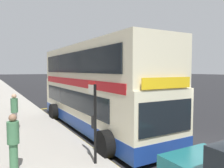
{
  "coord_description": "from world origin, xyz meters",
  "views": [
    {
      "loc": [
        -7.44,
        -5.75,
        3.14
      ],
      "look_at": [
        -1.64,
        4.44,
        2.38
      ],
      "focal_mm": 35.08,
      "sensor_mm": 36.0,
      "label": 1
    }
  ],
  "objects_px": {
    "parked_car_maroon_across": "(83,85)",
    "pedestrian_waiting_near_sign": "(14,110)",
    "double_decker_bus": "(95,90)",
    "pedestrian_further_back": "(13,140)",
    "bus_stop_sign": "(94,115)",
    "parked_car_silver_kerbside": "(117,91)"
  },
  "relations": [
    {
      "from": "parked_car_maroon_across",
      "to": "pedestrian_waiting_near_sign",
      "type": "relative_size",
      "value": 2.3
    },
    {
      "from": "double_decker_bus",
      "to": "pedestrian_waiting_near_sign",
      "type": "height_order",
      "value": "double_decker_bus"
    },
    {
      "from": "double_decker_bus",
      "to": "pedestrian_further_back",
      "type": "bearing_deg",
      "value": -139.68
    },
    {
      "from": "double_decker_bus",
      "to": "bus_stop_sign",
      "type": "height_order",
      "value": "double_decker_bus"
    },
    {
      "from": "bus_stop_sign",
      "to": "pedestrian_waiting_near_sign",
      "type": "relative_size",
      "value": 1.44
    },
    {
      "from": "bus_stop_sign",
      "to": "parked_car_silver_kerbside",
      "type": "distance_m",
      "value": 16.9
    },
    {
      "from": "bus_stop_sign",
      "to": "parked_car_maroon_across",
      "type": "distance_m",
      "value": 26.37
    },
    {
      "from": "pedestrian_waiting_near_sign",
      "to": "parked_car_silver_kerbside",
      "type": "bearing_deg",
      "value": 37.62
    },
    {
      "from": "bus_stop_sign",
      "to": "parked_car_maroon_across",
      "type": "bearing_deg",
      "value": 68.72
    },
    {
      "from": "pedestrian_further_back",
      "to": "parked_car_silver_kerbside",
      "type": "bearing_deg",
      "value": 49.01
    },
    {
      "from": "parked_car_maroon_across",
      "to": "bus_stop_sign",
      "type": "bearing_deg",
      "value": -111.71
    },
    {
      "from": "parked_car_maroon_across",
      "to": "parked_car_silver_kerbside",
      "type": "bearing_deg",
      "value": -91.65
    },
    {
      "from": "bus_stop_sign",
      "to": "parked_car_silver_kerbside",
      "type": "xyz_separation_m",
      "value": [
        9.34,
        14.05,
        -0.89
      ]
    },
    {
      "from": "bus_stop_sign",
      "to": "double_decker_bus",
      "type": "bearing_deg",
      "value": 64.62
    },
    {
      "from": "parked_car_maroon_across",
      "to": "pedestrian_waiting_near_sign",
      "type": "xyz_separation_m",
      "value": [
        -11.39,
        -19.11,
        0.34
      ]
    },
    {
      "from": "double_decker_bus",
      "to": "pedestrian_further_back",
      "type": "xyz_separation_m",
      "value": [
        -4.39,
        -3.73,
        -0.99
      ]
    },
    {
      "from": "pedestrian_waiting_near_sign",
      "to": "bus_stop_sign",
      "type": "bearing_deg",
      "value": -71.51
    },
    {
      "from": "double_decker_bus",
      "to": "bus_stop_sign",
      "type": "bearing_deg",
      "value": -115.38
    },
    {
      "from": "parked_car_silver_kerbside",
      "to": "parked_car_maroon_across",
      "type": "height_order",
      "value": "same"
    },
    {
      "from": "double_decker_bus",
      "to": "parked_car_maroon_across",
      "type": "bearing_deg",
      "value": 69.63
    },
    {
      "from": "double_decker_bus",
      "to": "parked_car_silver_kerbside",
      "type": "relative_size",
      "value": 2.6
    },
    {
      "from": "parked_car_silver_kerbside",
      "to": "pedestrian_further_back",
      "type": "xyz_separation_m",
      "value": [
        -11.67,
        -13.43,
        0.27
      ]
    }
  ]
}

